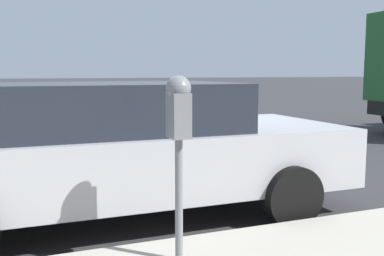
{
  "coord_description": "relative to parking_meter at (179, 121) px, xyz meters",
  "views": [
    {
      "loc": [
        -5.81,
        1.82,
        1.59
      ],
      "look_at": [
        -2.47,
        0.5,
        1.15
      ],
      "focal_mm": 42.0,
      "sensor_mm": 36.0,
      "label": 1
    }
  ],
  "objects": [
    {
      "name": "ground_plane",
      "position": [
        2.66,
        -0.68,
        -1.23
      ],
      "size": [
        220.0,
        220.0,
        0.0
      ],
      "primitive_type": "plane",
      "color": "#333335"
    },
    {
      "name": "parking_meter",
      "position": [
        0.0,
        0.0,
        0.0
      ],
      "size": [
        0.21,
        0.19,
        1.43
      ],
      "color": "gray",
      "rests_on": "sidewalk"
    },
    {
      "name": "car_silver",
      "position": [
        1.65,
        0.11,
        -0.44
      ],
      "size": [
        2.18,
        5.0,
        1.48
      ],
      "rotation": [
        0.0,
        0.0,
        3.14
      ],
      "color": "#B7BABF",
      "rests_on": "ground_plane"
    }
  ]
}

